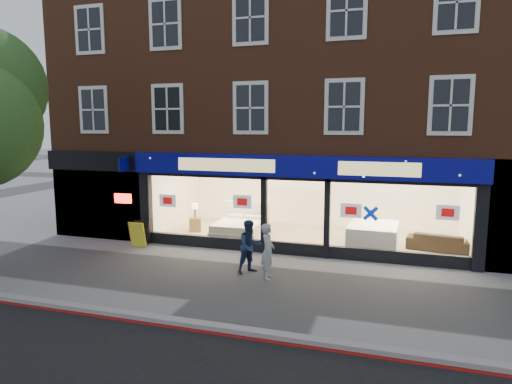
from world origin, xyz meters
The scene contains 12 objects.
ground centered at (0.00, 0.00, 0.00)m, with size 120.00×120.00×0.00m, color gray.
kerb_line centered at (0.00, -3.10, 0.01)m, with size 60.00×0.10×0.01m, color #8C0A07.
kerb_stone centered at (0.00, -2.90, 0.06)m, with size 60.00×0.25×0.12m, color gray.
showroom_floor centered at (0.00, 5.25, 0.05)m, with size 11.00×4.50×0.10m, color tan.
building centered at (-0.02, 6.93, 6.67)m, with size 19.00×8.26×10.30m.
display_bed centered at (-2.40, 4.45, 0.44)m, with size 1.83×2.20×1.21m.
bedside_table centered at (-4.40, 4.80, 0.38)m, with size 0.45×0.45×0.55m, color brown.
mattress_stack centered at (2.43, 4.45, 0.50)m, with size 1.67×2.08×0.80m.
sofa centered at (4.56, 4.71, 0.40)m, with size 2.03×0.79×0.59m, color black.
a_board centered at (-5.45, 2.41, 0.46)m, with size 0.60×0.39×0.92m, color yellow.
pedestrian_grey centered at (-0.20, 0.55, 0.78)m, with size 0.57×0.37×1.56m, color #A7AAAF.
pedestrian_blue centered at (-0.83, 0.88, 0.78)m, with size 0.76×0.59×1.56m, color #1A2C4A.
Camera 1 is at (3.18, -11.26, 4.22)m, focal length 32.00 mm.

